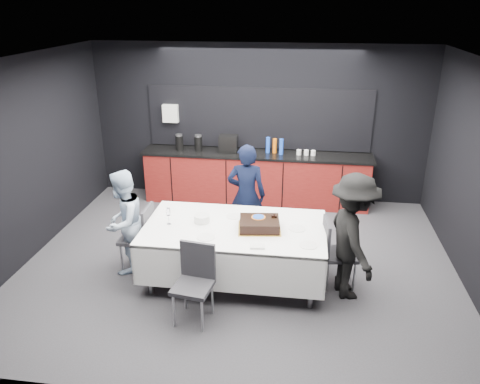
# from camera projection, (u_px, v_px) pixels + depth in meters

# --- Properties ---
(ground) EXTENTS (6.00, 6.00, 0.00)m
(ground) POSITION_uv_depth(u_px,v_px,m) (239.00, 263.00, 6.66)
(ground) COLOR #3D3D41
(ground) RESTS_ON ground
(room_shell) EXTENTS (6.04, 5.04, 2.82)m
(room_shell) POSITION_uv_depth(u_px,v_px,m) (239.00, 136.00, 5.95)
(room_shell) COLOR white
(room_shell) RESTS_ON ground
(kitchenette) EXTENTS (4.10, 0.64, 2.05)m
(kitchenette) POSITION_uv_depth(u_px,v_px,m) (255.00, 174.00, 8.48)
(kitchenette) COLOR maroon
(kitchenette) RESTS_ON ground
(party_table) EXTENTS (2.32, 1.32, 0.78)m
(party_table) POSITION_uv_depth(u_px,v_px,m) (235.00, 236.00, 6.05)
(party_table) COLOR #99999E
(party_table) RESTS_ON ground
(cake_assembly) EXTENTS (0.58, 0.50, 0.17)m
(cake_assembly) POSITION_uv_depth(u_px,v_px,m) (260.00, 224.00, 5.90)
(cake_assembly) COLOR gold
(cake_assembly) RESTS_ON party_table
(plate_stack) EXTENTS (0.20, 0.20, 0.10)m
(plate_stack) POSITION_uv_depth(u_px,v_px,m) (202.00, 219.00, 6.08)
(plate_stack) COLOR white
(plate_stack) RESTS_ON party_table
(loose_plate_near) EXTENTS (0.22, 0.22, 0.01)m
(loose_plate_near) POSITION_uv_depth(u_px,v_px,m) (206.00, 237.00, 5.71)
(loose_plate_near) COLOR white
(loose_plate_near) RESTS_ON party_table
(loose_plate_right_a) EXTENTS (0.22, 0.22, 0.01)m
(loose_plate_right_a) POSITION_uv_depth(u_px,v_px,m) (297.00, 228.00, 5.93)
(loose_plate_right_a) COLOR white
(loose_plate_right_a) RESTS_ON party_table
(loose_plate_right_b) EXTENTS (0.22, 0.22, 0.01)m
(loose_plate_right_b) POSITION_uv_depth(u_px,v_px,m) (308.00, 245.00, 5.53)
(loose_plate_right_b) COLOR white
(loose_plate_right_b) RESTS_ON party_table
(loose_plate_far) EXTENTS (0.20, 0.20, 0.01)m
(loose_plate_far) POSITION_uv_depth(u_px,v_px,m) (234.00, 216.00, 6.26)
(loose_plate_far) COLOR white
(loose_plate_far) RESTS_ON party_table
(fork_pile) EXTENTS (0.18, 0.13, 0.03)m
(fork_pile) POSITION_uv_depth(u_px,v_px,m) (257.00, 246.00, 5.48)
(fork_pile) COLOR white
(fork_pile) RESTS_ON party_table
(champagne_flute) EXTENTS (0.06, 0.06, 0.22)m
(champagne_flute) POSITION_uv_depth(u_px,v_px,m) (168.00, 213.00, 5.99)
(champagne_flute) COLOR white
(champagne_flute) RESTS_ON party_table
(chair_left) EXTENTS (0.42, 0.42, 0.92)m
(chair_left) POSITION_uv_depth(u_px,v_px,m) (141.00, 233.00, 6.34)
(chair_left) COLOR #2D2D32
(chair_left) RESTS_ON ground
(chair_right) EXTENTS (0.47, 0.47, 0.92)m
(chair_right) POSITION_uv_depth(u_px,v_px,m) (334.00, 249.00, 5.95)
(chair_right) COLOR #2D2D32
(chair_right) RESTS_ON ground
(chair_near) EXTENTS (0.48, 0.48, 0.92)m
(chair_near) POSITION_uv_depth(u_px,v_px,m) (195.00, 277.00, 5.35)
(chair_near) COLOR #2D2D32
(chair_near) RESTS_ON ground
(person_center) EXTENTS (0.58, 0.39, 1.57)m
(person_center) POSITION_uv_depth(u_px,v_px,m) (246.00, 195.00, 6.92)
(person_center) COLOR black
(person_center) RESTS_ON ground
(person_left) EXTENTS (0.66, 0.78, 1.44)m
(person_left) POSITION_uv_depth(u_px,v_px,m) (124.00, 222.00, 6.24)
(person_left) COLOR silver
(person_left) RESTS_ON ground
(person_right) EXTENTS (0.86, 1.16, 1.61)m
(person_right) POSITION_uv_depth(u_px,v_px,m) (352.00, 237.00, 5.67)
(person_right) COLOR black
(person_right) RESTS_ON ground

